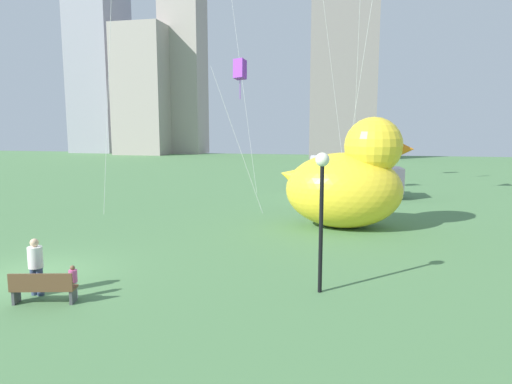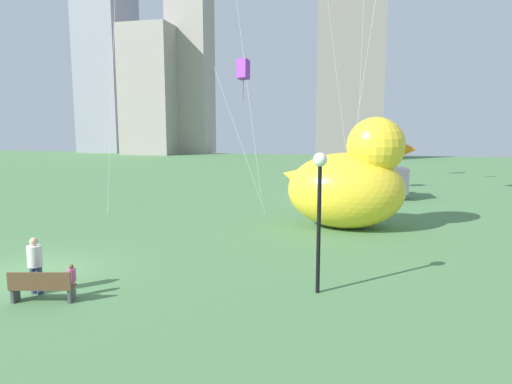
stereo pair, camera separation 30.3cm
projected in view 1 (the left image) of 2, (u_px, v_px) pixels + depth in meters
name	position (u px, v px, depth m)	size (l,w,h in m)	color
ground_plane	(37.00, 274.00, 14.90)	(140.00, 140.00, 0.00)	#4F7E4B
park_bench	(43.00, 287.00, 12.31)	(1.78, 0.84, 0.90)	brown
person_adult	(36.00, 264.00, 12.92)	(0.41, 0.41, 1.68)	#38476B
person_child	(73.00, 280.00, 12.75)	(0.23, 0.23, 0.96)	silver
giant_inflatable_duck	(348.00, 181.00, 21.63)	(6.43, 4.12, 5.33)	yellow
lamppost	(322.00, 192.00, 12.86)	(0.40, 0.40, 4.12)	black
box_truck	(353.00, 177.00, 31.13)	(6.37, 2.79, 2.85)	white
city_skyline	(188.00, 57.00, 80.84)	(57.37, 18.57, 39.78)	gray
kite_purple	(240.00, 70.00, 25.89)	(2.87, 2.06, 8.77)	silver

